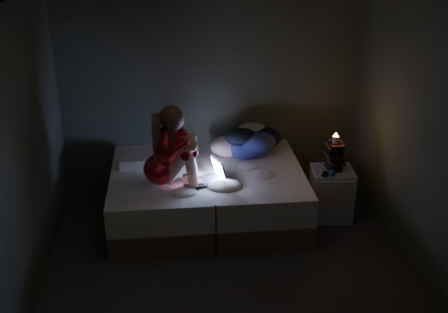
{
  "coord_description": "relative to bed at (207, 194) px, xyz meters",
  "views": [
    {
      "loc": [
        -0.51,
        -4.41,
        3.32
      ],
      "look_at": [
        0.05,
        1.0,
        0.8
      ],
      "focal_mm": 44.23,
      "sensor_mm": 36.0,
      "label": 1
    }
  ],
  "objects": [
    {
      "name": "phone",
      "position": [
        1.29,
        -0.26,
        0.31
      ],
      "size": [
        0.11,
        0.16,
        0.01
      ],
      "primitive_type": "cube",
      "rotation": [
        0.0,
        0.0,
        -0.35
      ],
      "color": "black",
      "rests_on": "nightstand"
    },
    {
      "name": "blue_orb",
      "position": [
        1.36,
        -0.3,
        0.35
      ],
      "size": [
        0.08,
        0.08,
        0.08
      ],
      "primitive_type": "sphere",
      "color": "navy",
      "rests_on": "nightstand"
    },
    {
      "name": "pillow",
      "position": [
        -0.77,
        0.22,
        0.35
      ],
      "size": [
        0.4,
        0.29,
        0.12
      ],
      "primitive_type": "cube",
      "color": "white",
      "rests_on": "bed"
    },
    {
      "name": "candle",
      "position": [
        1.4,
        -0.13,
        0.66
      ],
      "size": [
        0.07,
        0.07,
        0.08
      ],
      "primitive_type": "cylinder",
      "color": "beige",
      "rests_on": "book_stack"
    },
    {
      "name": "wall_front",
      "position": [
        0.13,
        -3.01,
        1.01
      ],
      "size": [
        3.6,
        0.02,
        2.6
      ],
      "primitive_type": "cube",
      "color": "#393E32",
      "rests_on": "ground"
    },
    {
      "name": "bed",
      "position": [
        0.0,
        0.0,
        0.0
      ],
      "size": [
        2.14,
        1.6,
        0.59
      ],
      "primitive_type": null,
      "color": "beige",
      "rests_on": "ground"
    },
    {
      "name": "floor",
      "position": [
        0.13,
        -1.1,
        -0.3
      ],
      "size": [
        3.6,
        3.8,
        0.02
      ],
      "primitive_type": "cube",
      "color": "#3C3938",
      "rests_on": "ground"
    },
    {
      "name": "laptop",
      "position": [
        -0.03,
        -0.26,
        0.42
      ],
      "size": [
        0.43,
        0.38,
        0.25
      ],
      "primitive_type": null,
      "rotation": [
        0.0,
        0.0,
        0.41
      ],
      "color": "black",
      "rests_on": "bed"
    },
    {
      "name": "ceiling",
      "position": [
        0.13,
        -1.1,
        2.32
      ],
      "size": [
        3.6,
        3.8,
        0.02
      ],
      "primitive_type": "cube",
      "color": "silver",
      "rests_on": "ground"
    },
    {
      "name": "book_stack",
      "position": [
        1.4,
        -0.13,
        0.46
      ],
      "size": [
        0.19,
        0.25,
        0.31
      ],
      "primitive_type": null,
      "color": "black",
      "rests_on": "nightstand"
    },
    {
      "name": "nightstand",
      "position": [
        1.41,
        -0.15,
        0.01
      ],
      "size": [
        0.48,
        0.43,
        0.6
      ],
      "primitive_type": "cube",
      "rotation": [
        0.0,
        0.0,
        -0.08
      ],
      "color": "silver",
      "rests_on": "ground"
    },
    {
      "name": "wall_left",
      "position": [
        -1.68,
        -1.1,
        1.01
      ],
      "size": [
        0.02,
        3.8,
        2.6
      ],
      "primitive_type": "cube",
      "color": "#393E32",
      "rests_on": "ground"
    },
    {
      "name": "wall_back",
      "position": [
        0.13,
        0.81,
        1.01
      ],
      "size": [
        3.6,
        0.02,
        2.6
      ],
      "primitive_type": "cube",
      "color": "#393E32",
      "rests_on": "ground"
    },
    {
      "name": "wall_right",
      "position": [
        1.94,
        -1.1,
        1.01
      ],
      "size": [
        0.02,
        3.8,
        2.6
      ],
      "primitive_type": "cube",
      "color": "#393E32",
      "rests_on": "ground"
    },
    {
      "name": "clothes_pile",
      "position": [
        0.5,
        0.38,
        0.48
      ],
      "size": [
        0.76,
        0.69,
        0.37
      ],
      "primitive_type": null,
      "rotation": [
        0.0,
        0.0,
        0.36
      ],
      "color": "navy",
      "rests_on": "bed"
    },
    {
      "name": "woman",
      "position": [
        -0.51,
        -0.29,
        0.74
      ],
      "size": [
        0.55,
        0.37,
        0.89
      ],
      "primitive_type": null,
      "rotation": [
        0.0,
        0.0,
        0.01
      ],
      "color": "#96010D",
      "rests_on": "bed"
    }
  ]
}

